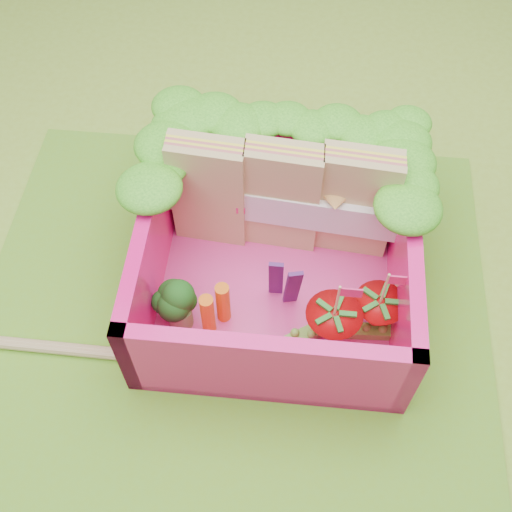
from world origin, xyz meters
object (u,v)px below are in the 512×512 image
object	(u,v)px
strawberry_left	(332,327)
strawberry_right	(377,314)
sandwich_stack	(283,197)
chopsticks	(21,344)
broccoli	(178,305)
bento_box	(277,255)

from	to	relation	value
strawberry_left	strawberry_right	bearing A→B (deg)	24.54
sandwich_stack	chopsticks	bearing A→B (deg)	-147.98
broccoli	strawberry_right	size ratio (longest dim) A/B	0.71
strawberry_right	chopsticks	world-z (taller)	strawberry_right
bento_box	broccoli	xyz separation A→B (m)	(-0.45, -0.30, -0.05)
chopsticks	strawberry_left	bearing A→B (deg)	5.88
bento_box	chopsticks	world-z (taller)	bento_box
bento_box	chopsticks	bearing A→B (deg)	-158.41
sandwich_stack	strawberry_right	bearing A→B (deg)	-45.93
sandwich_stack	broccoli	world-z (taller)	sandwich_stack
sandwich_stack	strawberry_left	world-z (taller)	sandwich_stack
bento_box	strawberry_right	xyz separation A→B (m)	(0.50, -0.23, -0.10)
strawberry_right	chopsticks	distance (m)	1.74
sandwich_stack	strawberry_right	world-z (taller)	sandwich_stack
broccoli	chopsticks	size ratio (longest dim) A/B	0.16
broccoli	chopsticks	world-z (taller)	broccoli
broccoli	strawberry_right	xyz separation A→B (m)	(0.95, 0.07, -0.04)
strawberry_right	sandwich_stack	bearing A→B (deg)	134.07
sandwich_stack	strawberry_left	distance (m)	0.70
sandwich_stack	strawberry_right	xyz separation A→B (m)	(0.50, -0.51, -0.20)
broccoli	strawberry_right	distance (m)	0.95
broccoli	chopsticks	distance (m)	0.82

